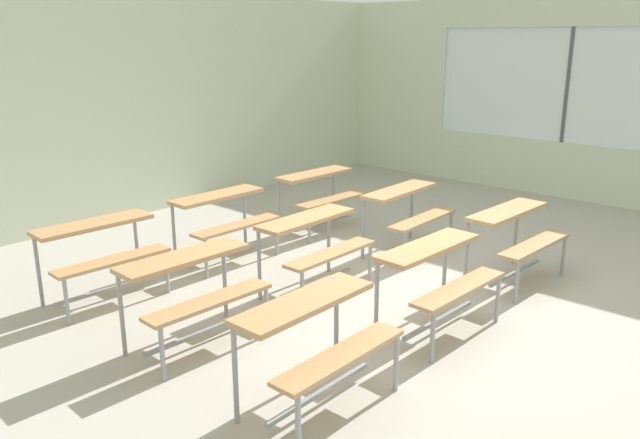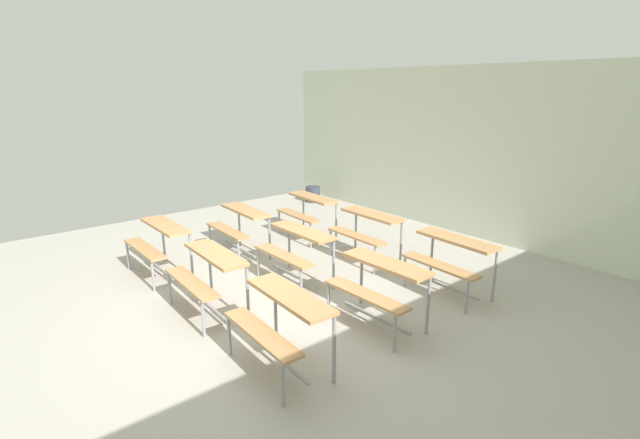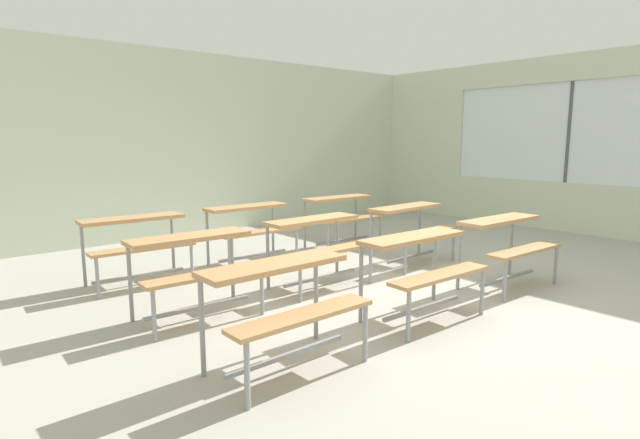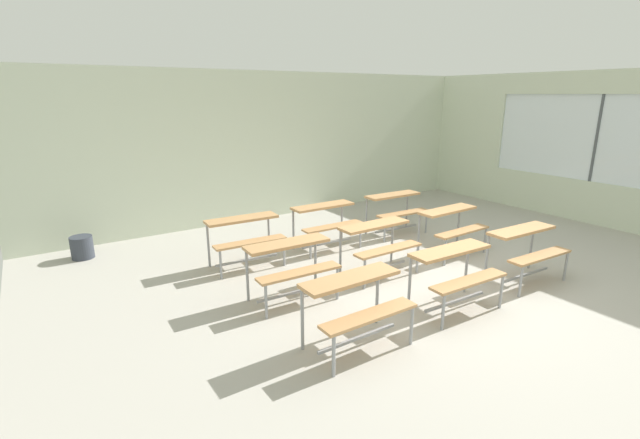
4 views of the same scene
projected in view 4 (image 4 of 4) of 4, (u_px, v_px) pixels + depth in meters
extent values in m
cube|color=#ADA89E|center=(433.00, 287.00, 6.13)|extent=(10.00, 9.00, 0.05)
cube|color=beige|center=(277.00, 146.00, 9.32)|extent=(10.00, 0.12, 3.00)
cube|color=beige|center=(613.00, 207.00, 8.66)|extent=(0.12, 9.00, 0.85)
cube|color=beige|center=(636.00, 81.00, 8.02)|extent=(0.12, 9.00, 0.45)
cube|color=beige|center=(470.00, 129.00, 11.16)|extent=(0.12, 1.90, 1.70)
cube|color=white|center=(597.00, 139.00, 8.71)|extent=(0.02, 4.20, 1.70)
cube|color=#4C5156|center=(597.00, 139.00, 8.71)|extent=(0.06, 0.05, 1.70)
cube|color=tan|center=(350.00, 279.00, 4.54)|extent=(1.10, 0.33, 0.04)
cube|color=tan|center=(370.00, 316.00, 4.36)|extent=(1.10, 0.23, 0.03)
cylinder|color=gray|center=(302.00, 318.00, 4.49)|extent=(0.04, 0.04, 0.72)
cylinder|color=gray|center=(377.00, 294.00, 5.02)|extent=(0.04, 0.04, 0.72)
cylinder|color=gray|center=(334.00, 355.00, 4.08)|extent=(0.04, 0.04, 0.44)
cylinder|color=gray|center=(411.00, 325.00, 4.62)|extent=(0.04, 0.04, 0.44)
cube|color=gray|center=(358.00, 338.00, 4.60)|extent=(1.00, 0.04, 0.03)
cube|color=tan|center=(450.00, 251.00, 5.36)|extent=(1.11, 0.36, 0.04)
cube|color=tan|center=(469.00, 281.00, 5.17)|extent=(1.11, 0.26, 0.03)
cylinder|color=gray|center=(410.00, 283.00, 5.32)|extent=(0.04, 0.04, 0.72)
cylinder|color=gray|center=(466.00, 266.00, 5.82)|extent=(0.04, 0.04, 0.72)
cylinder|color=gray|center=(443.00, 312.00, 4.91)|extent=(0.04, 0.04, 0.44)
cylinder|color=gray|center=(501.00, 291.00, 5.41)|extent=(0.04, 0.04, 0.44)
cube|color=gray|center=(455.00, 301.00, 5.41)|extent=(1.00, 0.06, 0.03)
cube|color=tan|center=(522.00, 230.00, 6.16)|extent=(1.11, 0.37, 0.04)
cube|color=tan|center=(540.00, 256.00, 5.97)|extent=(1.11, 0.27, 0.03)
cylinder|color=gray|center=(487.00, 258.00, 6.12)|extent=(0.04, 0.04, 0.72)
cylinder|color=gray|center=(531.00, 246.00, 6.62)|extent=(0.04, 0.04, 0.72)
cylinder|color=gray|center=(521.00, 281.00, 5.71)|extent=(0.04, 0.04, 0.44)
cylinder|color=gray|center=(566.00, 266.00, 6.20)|extent=(0.04, 0.04, 0.44)
cube|color=gray|center=(525.00, 275.00, 6.21)|extent=(1.00, 0.07, 0.03)
cube|color=tan|center=(287.00, 244.00, 5.60)|extent=(1.11, 0.36, 0.04)
cube|color=tan|center=(300.00, 273.00, 5.41)|extent=(1.11, 0.26, 0.03)
cylinder|color=gray|center=(247.00, 275.00, 5.56)|extent=(0.04, 0.04, 0.72)
cylinder|color=gray|center=(315.00, 260.00, 6.06)|extent=(0.04, 0.04, 0.72)
cylinder|color=gray|center=(266.00, 301.00, 5.15)|extent=(0.04, 0.04, 0.44)
cylinder|color=gray|center=(337.00, 283.00, 5.65)|extent=(0.04, 0.04, 0.44)
cube|color=gray|center=(293.00, 293.00, 5.65)|extent=(1.00, 0.07, 0.03)
cube|color=tan|center=(374.00, 225.00, 6.40)|extent=(1.10, 0.33, 0.04)
cube|color=tan|center=(388.00, 249.00, 6.22)|extent=(1.10, 0.23, 0.03)
cylinder|color=gray|center=(340.00, 252.00, 6.34)|extent=(0.04, 0.04, 0.72)
cylinder|color=gray|center=(392.00, 240.00, 6.88)|extent=(0.04, 0.04, 0.72)
cylinder|color=gray|center=(365.00, 274.00, 5.94)|extent=(0.04, 0.04, 0.44)
cylinder|color=gray|center=(417.00, 259.00, 6.48)|extent=(0.04, 0.04, 0.44)
cube|color=gray|center=(379.00, 268.00, 6.46)|extent=(1.00, 0.04, 0.03)
cube|color=tan|center=(448.00, 210.00, 7.22)|extent=(1.11, 0.35, 0.04)
cube|color=tan|center=(462.00, 231.00, 7.05)|extent=(1.11, 0.25, 0.03)
cylinder|color=gray|center=(419.00, 234.00, 7.15)|extent=(0.04, 0.04, 0.72)
cylinder|color=gray|center=(458.00, 224.00, 7.71)|extent=(0.04, 0.04, 0.72)
cylinder|color=gray|center=(445.00, 252.00, 6.76)|extent=(0.04, 0.04, 0.44)
cylinder|color=gray|center=(485.00, 240.00, 7.31)|extent=(0.04, 0.04, 0.44)
cube|color=gray|center=(451.00, 248.00, 7.28)|extent=(1.00, 0.06, 0.03)
cube|color=tan|center=(242.00, 219.00, 6.71)|extent=(1.11, 0.37, 0.04)
cube|color=tan|center=(251.00, 242.00, 6.53)|extent=(1.11, 0.27, 0.03)
cylinder|color=gray|center=(208.00, 244.00, 6.68)|extent=(0.04, 0.04, 0.72)
cylinder|color=gray|center=(269.00, 234.00, 7.18)|extent=(0.04, 0.04, 0.72)
cylinder|color=gray|center=(221.00, 264.00, 6.27)|extent=(0.04, 0.04, 0.44)
cylinder|color=gray|center=(284.00, 252.00, 6.76)|extent=(0.04, 0.04, 0.44)
cube|color=gray|center=(247.00, 260.00, 6.77)|extent=(1.00, 0.08, 0.03)
cube|color=tan|center=(323.00, 206.00, 7.49)|extent=(1.10, 0.33, 0.04)
cube|color=tan|center=(333.00, 226.00, 7.31)|extent=(1.10, 0.23, 0.03)
cylinder|color=gray|center=(293.00, 229.00, 7.44)|extent=(0.04, 0.04, 0.72)
cylinder|color=gray|center=(342.00, 220.00, 7.96)|extent=(0.04, 0.04, 0.72)
cylinder|color=gray|center=(310.00, 246.00, 7.04)|extent=(0.04, 0.04, 0.44)
cylinder|color=gray|center=(360.00, 235.00, 7.55)|extent=(0.04, 0.04, 0.44)
cube|color=gray|center=(327.00, 243.00, 7.55)|extent=(1.00, 0.05, 0.03)
cube|color=tan|center=(393.00, 195.00, 8.30)|extent=(1.11, 0.37, 0.04)
cube|color=tan|center=(403.00, 213.00, 8.11)|extent=(1.11, 0.27, 0.03)
cylinder|color=gray|center=(366.00, 216.00, 8.26)|extent=(0.04, 0.04, 0.72)
cylinder|color=gray|center=(407.00, 209.00, 8.76)|extent=(0.04, 0.04, 0.72)
cylinder|color=gray|center=(385.00, 230.00, 7.85)|extent=(0.04, 0.04, 0.44)
cylinder|color=gray|center=(426.00, 222.00, 8.34)|extent=(0.04, 0.04, 0.44)
cube|color=gray|center=(396.00, 229.00, 8.35)|extent=(1.00, 0.08, 0.03)
cylinder|color=#333842|center=(82.00, 247.00, 7.09)|extent=(0.34, 0.34, 0.36)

